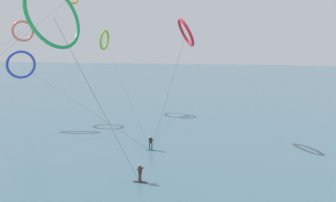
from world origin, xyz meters
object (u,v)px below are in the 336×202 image
surfer_teal (151,144)px  kite_lime (104,40)px  kite_coral (23,31)px  kite_crimson (186,33)px  surfer_charcoal (140,174)px  kite_emerald (54,16)px  kite_cobalt (21,64)px

surfer_teal → kite_lime: kite_lime is taller
surfer_teal → kite_lime: 29.61m
surfer_teal → kite_lime: size_ratio=0.07×
kite_coral → kite_crimson: bearing=121.7°
surfer_charcoal → kite_emerald: kite_emerald is taller
kite_lime → kite_cobalt: bearing=-25.9°
kite_cobalt → kite_crimson: bearing=-21.1°
kite_coral → kite_cobalt: kite_coral is taller
kite_lime → kite_coral: bearing=-46.0°
surfer_charcoal → kite_lime: 37.19m
surfer_teal → kite_crimson: kite_crimson is taller
kite_emerald → kite_lime: (-10.86, 34.23, -1.09)m
kite_crimson → kite_cobalt: kite_crimson is taller
surfer_teal → kite_coral: 31.25m
surfer_charcoal → kite_crimson: (1.45, 16.23, 13.06)m
kite_crimson → kite_lime: kite_crimson is taller
surfer_charcoal → kite_lime: size_ratio=0.07×
surfer_teal → kite_cobalt: bearing=162.3°
kite_emerald → kite_lime: kite_emerald is taller
surfer_teal → kite_emerald: kite_emerald is taller
kite_lime → kite_crimson: bearing=50.4°
kite_coral → kite_emerald: (20.97, -24.44, -0.19)m
surfer_teal → kite_emerald: (-4.18, -11.97, 13.54)m
surfer_teal → kite_crimson: 15.34m
surfer_teal → kite_coral: (-25.15, 12.47, 13.72)m
surfer_teal → kite_cobalt: 24.93m
surfer_teal → kite_coral: size_ratio=0.05×
kite_lime → surfer_charcoal: bearing=27.9°
surfer_charcoal → kite_cobalt: 29.85m
surfer_teal → kite_cobalt: size_ratio=0.07×
kite_crimson → kite_lime: (-17.88, 14.72, -0.61)m
kite_emerald → kite_crimson: bearing=-5.1°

